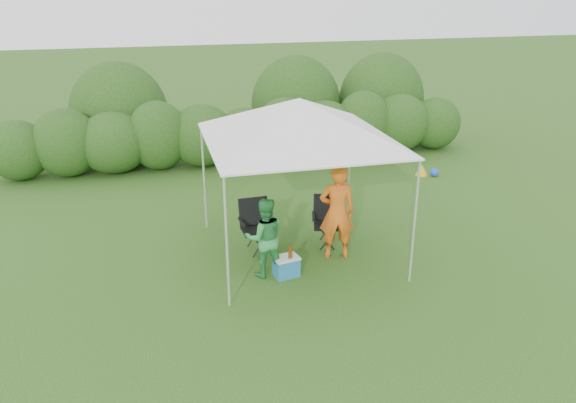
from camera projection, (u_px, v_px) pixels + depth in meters
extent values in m
plane|color=#325C1D|center=(306.00, 264.00, 9.85)|extent=(70.00, 70.00, 0.00)
ellipsoid|color=#274C18|center=(18.00, 151.00, 13.69)|extent=(1.50, 1.28, 1.50)
cylinder|color=#382616|center=(22.00, 174.00, 13.91)|extent=(0.12, 0.12, 0.30)
ellipsoid|color=#274C18|center=(66.00, 143.00, 13.90)|extent=(1.65, 1.40, 1.73)
cylinder|color=#382616|center=(70.00, 170.00, 14.17)|extent=(0.12, 0.12, 0.30)
ellipsoid|color=#274C18|center=(113.00, 143.00, 14.18)|extent=(1.80, 1.53, 1.57)
cylinder|color=#382616|center=(116.00, 167.00, 14.42)|extent=(0.12, 0.12, 0.30)
ellipsoid|color=#274C18|center=(158.00, 136.00, 14.40)|extent=(1.58, 1.34, 1.80)
cylinder|color=#382616|center=(161.00, 163.00, 14.68)|extent=(0.12, 0.12, 0.30)
ellipsoid|color=#274C18|center=(202.00, 136.00, 14.68)|extent=(1.73, 1.47, 1.65)
cylinder|color=#382616|center=(203.00, 160.00, 14.93)|extent=(0.12, 0.12, 0.30)
ellipsoid|color=#274C18|center=(244.00, 136.00, 14.97)|extent=(1.50, 1.28, 1.50)
cylinder|color=#382616|center=(245.00, 157.00, 15.19)|extent=(0.12, 0.12, 0.30)
ellipsoid|color=#274C18|center=(285.00, 129.00, 15.18)|extent=(1.65, 1.40, 1.73)
cylinder|color=#382616|center=(285.00, 154.00, 15.45)|extent=(0.12, 0.12, 0.30)
ellipsoid|color=#274C18|center=(324.00, 129.00, 15.47)|extent=(1.80, 1.53, 1.57)
cylinder|color=#382616|center=(324.00, 151.00, 15.70)|extent=(0.12, 0.12, 0.30)
ellipsoid|color=#274C18|center=(363.00, 123.00, 15.68)|extent=(1.57, 1.34, 1.80)
cylinder|color=#382616|center=(361.00, 149.00, 15.96)|extent=(0.12, 0.12, 0.30)
ellipsoid|color=#274C18|center=(399.00, 123.00, 15.96)|extent=(1.72, 1.47, 1.65)
cylinder|color=#382616|center=(398.00, 146.00, 16.22)|extent=(0.12, 0.12, 0.30)
ellipsoid|color=#274C18|center=(435.00, 123.00, 16.25)|extent=(1.50, 1.28, 1.50)
cylinder|color=#382616|center=(433.00, 143.00, 16.47)|extent=(0.12, 0.12, 0.30)
cylinder|color=silver|center=(227.00, 244.00, 8.21)|extent=(0.04, 0.04, 2.10)
cylinder|color=silver|center=(414.00, 223.00, 8.90)|extent=(0.04, 0.04, 2.10)
cylinder|color=silver|center=(204.00, 178.00, 10.91)|extent=(0.04, 0.04, 2.10)
cylinder|color=silver|center=(349.00, 166.00, 11.60)|extent=(0.04, 0.04, 2.10)
cube|color=white|center=(299.00, 140.00, 9.51)|extent=(3.10, 3.10, 0.03)
pyramid|color=white|center=(299.00, 119.00, 9.38)|extent=(3.10, 3.10, 0.70)
cube|color=black|center=(328.00, 225.00, 10.41)|extent=(0.62, 0.59, 0.05)
cube|color=black|center=(328.00, 207.00, 10.50)|extent=(0.53, 0.28, 0.49)
cube|color=black|center=(314.00, 216.00, 10.35)|extent=(0.17, 0.43, 0.03)
cube|color=black|center=(342.00, 216.00, 10.33)|extent=(0.17, 0.43, 0.03)
cylinder|color=black|center=(316.00, 240.00, 10.29)|extent=(0.02, 0.02, 0.41)
cylinder|color=black|center=(339.00, 240.00, 10.28)|extent=(0.02, 0.02, 0.41)
cylinder|color=black|center=(316.00, 230.00, 10.69)|extent=(0.02, 0.02, 0.41)
cylinder|color=black|center=(338.00, 230.00, 10.67)|extent=(0.02, 0.02, 0.41)
cube|color=black|center=(257.00, 230.00, 10.17)|extent=(0.55, 0.51, 0.05)
cube|color=black|center=(254.00, 211.00, 10.26)|extent=(0.53, 0.17, 0.50)
cube|color=black|center=(242.00, 222.00, 10.03)|extent=(0.07, 0.45, 0.03)
cube|color=black|center=(271.00, 219.00, 10.17)|extent=(0.07, 0.45, 0.03)
cylinder|color=black|center=(248.00, 247.00, 9.99)|extent=(0.02, 0.02, 0.42)
cylinder|color=black|center=(272.00, 244.00, 10.11)|extent=(0.02, 0.02, 0.42)
cylinder|color=black|center=(243.00, 237.00, 10.38)|extent=(0.02, 0.02, 0.42)
cylinder|color=black|center=(266.00, 234.00, 10.50)|extent=(0.02, 0.02, 0.42)
imported|color=orange|center=(337.00, 212.00, 9.81)|extent=(0.69, 0.52, 1.72)
imported|color=#2E8D43|center=(265.00, 238.00, 9.25)|extent=(0.70, 0.56, 1.38)
cube|color=teal|center=(286.00, 267.00, 9.41)|extent=(0.45, 0.36, 0.32)
cube|color=silver|center=(286.00, 258.00, 9.34)|extent=(0.47, 0.38, 0.03)
cylinder|color=#592D0C|center=(290.00, 251.00, 9.26)|extent=(0.07, 0.07, 0.26)
cone|color=gold|center=(422.00, 170.00, 14.24)|extent=(0.32, 0.32, 0.27)
sphere|color=blue|center=(434.00, 172.00, 14.15)|extent=(0.21, 0.21, 0.21)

